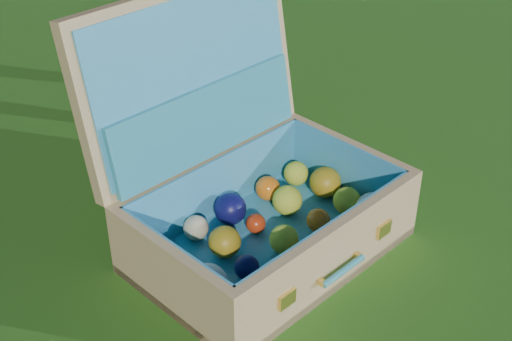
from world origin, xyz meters
name	(u,v)px	position (x,y,z in m)	size (l,w,h in m)	color
ground	(247,305)	(0.00, 0.00, 0.00)	(60.00, 60.00, 0.00)	#215114
suitcase	(244,182)	(0.08, 0.21, 0.15)	(0.71, 0.67, 0.55)	tan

